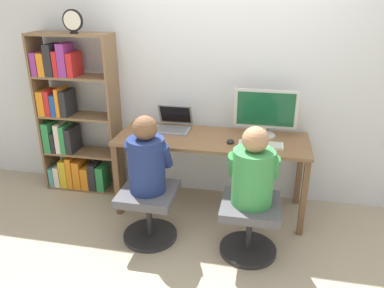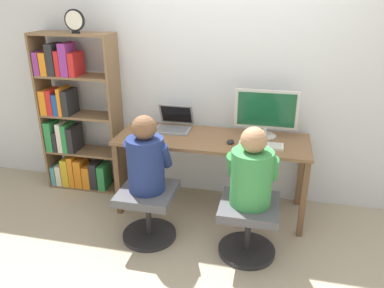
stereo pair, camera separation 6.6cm
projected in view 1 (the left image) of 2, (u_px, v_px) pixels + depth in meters
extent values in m
plane|color=tan|center=(205.00, 225.00, 3.45)|extent=(14.00, 14.00, 0.00)
cube|color=silver|center=(219.00, 70.00, 3.58)|extent=(10.00, 0.05, 2.60)
cube|color=brown|center=(212.00, 139.00, 3.46)|extent=(1.77, 0.62, 0.03)
cube|color=brown|center=(117.00, 180.00, 3.51)|extent=(0.05, 0.05, 0.72)
cube|color=brown|center=(303.00, 199.00, 3.20)|extent=(0.05, 0.05, 0.72)
cube|color=brown|center=(137.00, 157.00, 4.00)|extent=(0.05, 0.05, 0.72)
cube|color=brown|center=(299.00, 171.00, 3.69)|extent=(0.05, 0.05, 0.72)
cylinder|color=beige|center=(264.00, 135.00, 3.50)|extent=(0.22, 0.22, 0.01)
cylinder|color=beige|center=(264.00, 131.00, 3.48)|extent=(0.04, 0.04, 0.07)
cube|color=beige|center=(266.00, 109.00, 3.40)|extent=(0.57, 0.02, 0.36)
cube|color=#144C2D|center=(266.00, 109.00, 3.39)|extent=(0.52, 0.01, 0.31)
cube|color=gray|center=(172.00, 130.00, 3.61)|extent=(0.34, 0.23, 0.02)
cube|color=slate|center=(172.00, 129.00, 3.60)|extent=(0.30, 0.18, 0.00)
cube|color=gray|center=(175.00, 114.00, 3.71)|extent=(0.34, 0.10, 0.21)
cube|color=black|center=(175.00, 115.00, 3.71)|extent=(0.30, 0.09, 0.18)
cube|color=silver|center=(261.00, 145.00, 3.27)|extent=(0.39, 0.14, 0.02)
cube|color=#BAB8AD|center=(261.00, 143.00, 3.26)|extent=(0.36, 0.11, 0.00)
ellipsoid|color=black|center=(230.00, 141.00, 3.33)|extent=(0.07, 0.09, 0.03)
cylinder|color=#262628|center=(248.00, 249.00, 3.10)|extent=(0.47, 0.47, 0.04)
cylinder|color=#262628|center=(249.00, 229.00, 3.03)|extent=(0.05, 0.05, 0.36)
cube|color=#4C4C51|center=(251.00, 206.00, 2.95)|extent=(0.46, 0.47, 0.07)
cylinder|color=#262628|center=(150.00, 235.00, 3.29)|extent=(0.47, 0.47, 0.04)
cylinder|color=#262628|center=(149.00, 216.00, 3.21)|extent=(0.05, 0.05, 0.36)
cube|color=#4C4C51|center=(148.00, 193.00, 3.13)|extent=(0.46, 0.47, 0.07)
cylinder|color=#388C47|center=(253.00, 177.00, 2.85)|extent=(0.32, 0.32, 0.44)
sphere|color=#A87A56|center=(255.00, 140.00, 2.73)|extent=(0.20, 0.20, 0.20)
cylinder|color=#388C47|center=(234.00, 164.00, 2.91)|extent=(0.09, 0.20, 0.25)
cylinder|color=#388C47|center=(274.00, 168.00, 2.86)|extent=(0.09, 0.20, 0.25)
cylinder|color=navy|center=(147.00, 165.00, 3.03)|extent=(0.30, 0.30, 0.46)
sphere|color=brown|center=(145.00, 128.00, 2.91)|extent=(0.20, 0.20, 0.20)
cylinder|color=navy|center=(132.00, 153.00, 3.09)|extent=(0.08, 0.20, 0.26)
cylinder|color=navy|center=(166.00, 156.00, 3.04)|extent=(0.08, 0.20, 0.26)
cube|color=brown|center=(44.00, 113.00, 3.91)|extent=(0.02, 0.29, 1.64)
cube|color=brown|center=(115.00, 118.00, 3.76)|extent=(0.02, 0.29, 1.64)
cube|color=brown|center=(87.00, 185.00, 4.14)|extent=(0.76, 0.28, 0.02)
cube|color=brown|center=(83.00, 152.00, 3.99)|extent=(0.76, 0.28, 0.02)
cube|color=brown|center=(79.00, 116.00, 3.84)|extent=(0.76, 0.28, 0.02)
cube|color=brown|center=(74.00, 76.00, 3.68)|extent=(0.76, 0.28, 0.02)
cube|color=brown|center=(69.00, 34.00, 3.53)|extent=(0.76, 0.28, 0.02)
cube|color=teal|center=(56.00, 174.00, 4.13)|extent=(0.05, 0.21, 0.21)
cube|color=silver|center=(61.00, 174.00, 4.11)|extent=(0.06, 0.20, 0.23)
cube|color=gold|center=(66.00, 172.00, 4.07)|extent=(0.08, 0.17, 0.31)
cube|color=orange|center=(74.00, 170.00, 4.08)|extent=(0.06, 0.24, 0.34)
cube|color=orange|center=(80.00, 173.00, 4.05)|extent=(0.08, 0.20, 0.31)
cube|color=orange|center=(87.00, 177.00, 4.03)|extent=(0.08, 0.17, 0.24)
cube|color=#262628|center=(95.00, 175.00, 4.03)|extent=(0.08, 0.21, 0.29)
cube|color=#2D8C47|center=(103.00, 177.00, 4.00)|extent=(0.08, 0.19, 0.27)
cube|color=#2D8C47|center=(52.00, 135.00, 3.97)|extent=(0.08, 0.24, 0.31)
cube|color=#262628|center=(58.00, 140.00, 3.97)|extent=(0.04, 0.23, 0.21)
cube|color=silver|center=(62.00, 137.00, 3.94)|extent=(0.05, 0.22, 0.31)
cube|color=#2D8C47|center=(67.00, 138.00, 3.92)|extent=(0.06, 0.21, 0.30)
cube|color=#262628|center=(73.00, 139.00, 3.93)|extent=(0.06, 0.24, 0.27)
cube|color=orange|center=(46.00, 102.00, 3.83)|extent=(0.08, 0.24, 0.25)
cube|color=red|center=(52.00, 102.00, 3.79)|extent=(0.06, 0.20, 0.26)
cube|color=#1E4C9E|center=(57.00, 104.00, 3.79)|extent=(0.05, 0.20, 0.22)
cube|color=orange|center=(62.00, 101.00, 3.78)|extent=(0.04, 0.23, 0.28)
cube|color=#262628|center=(68.00, 102.00, 3.78)|extent=(0.06, 0.24, 0.26)
cube|color=#8C338C|center=(38.00, 64.00, 3.65)|extent=(0.06, 0.18, 0.22)
cube|color=orange|center=(45.00, 64.00, 3.64)|extent=(0.07, 0.19, 0.22)
cube|color=#262628|center=(53.00, 60.00, 3.62)|extent=(0.08, 0.21, 0.30)
cube|color=red|center=(59.00, 63.00, 3.61)|extent=(0.05, 0.19, 0.24)
cube|color=#8C338C|center=(66.00, 60.00, 3.59)|extent=(0.08, 0.21, 0.31)
cube|color=red|center=(74.00, 64.00, 3.60)|extent=(0.06, 0.22, 0.23)
cube|color=black|center=(74.00, 33.00, 3.42)|extent=(0.07, 0.03, 0.02)
cylinder|color=black|center=(73.00, 20.00, 3.38)|extent=(0.20, 0.02, 0.20)
cylinder|color=silver|center=(72.00, 20.00, 3.37)|extent=(0.17, 0.00, 0.17)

